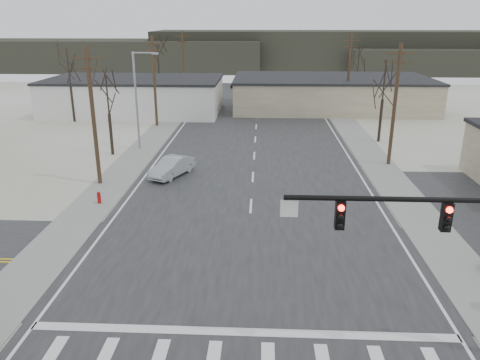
% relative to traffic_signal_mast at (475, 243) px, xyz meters
% --- Properties ---
extents(ground, '(140.00, 140.00, 0.00)m').
position_rel_traffic_signal_mast_xyz_m(ground, '(-7.89, 6.20, -4.67)').
color(ground, white).
rests_on(ground, ground).
extents(main_road, '(18.00, 110.00, 0.05)m').
position_rel_traffic_signal_mast_xyz_m(main_road, '(-7.89, 21.20, -4.65)').
color(main_road, '#252527').
rests_on(main_road, ground).
extents(cross_road, '(90.00, 10.00, 0.04)m').
position_rel_traffic_signal_mast_xyz_m(cross_road, '(-7.89, 6.20, -4.65)').
color(cross_road, '#252527').
rests_on(cross_road, ground).
extents(sidewalk_left, '(3.00, 90.00, 0.06)m').
position_rel_traffic_signal_mast_xyz_m(sidewalk_left, '(-18.49, 26.20, -4.64)').
color(sidewalk_left, gray).
rests_on(sidewalk_left, ground).
extents(sidewalk_right, '(3.00, 90.00, 0.06)m').
position_rel_traffic_signal_mast_xyz_m(sidewalk_right, '(2.71, 26.20, -4.64)').
color(sidewalk_right, gray).
rests_on(sidewalk_right, ground).
extents(traffic_signal_mast, '(8.95, 0.43, 7.20)m').
position_rel_traffic_signal_mast_xyz_m(traffic_signal_mast, '(0.00, 0.00, 0.00)').
color(traffic_signal_mast, black).
rests_on(traffic_signal_mast, ground).
extents(fire_hydrant, '(0.24, 0.24, 0.87)m').
position_rel_traffic_signal_mast_xyz_m(fire_hydrant, '(-18.09, 14.20, -4.22)').
color(fire_hydrant, '#A50C0C').
rests_on(fire_hydrant, ground).
extents(building_left_far, '(22.30, 12.30, 4.50)m').
position_rel_traffic_signal_mast_xyz_m(building_left_far, '(-23.89, 46.20, -2.42)').
color(building_left_far, silver).
rests_on(building_left_far, ground).
extents(building_right_far, '(26.30, 14.30, 4.30)m').
position_rel_traffic_signal_mast_xyz_m(building_right_far, '(2.11, 50.20, -2.52)').
color(building_right_far, '#BDB290').
rests_on(building_right_far, ground).
extents(upole_left_b, '(2.20, 0.30, 10.00)m').
position_rel_traffic_signal_mast_xyz_m(upole_left_b, '(-19.39, 18.20, 0.55)').
color(upole_left_b, '#473421').
rests_on(upole_left_b, ground).
extents(upole_left_c, '(2.20, 0.30, 10.00)m').
position_rel_traffic_signal_mast_xyz_m(upole_left_c, '(-19.39, 38.20, 0.55)').
color(upole_left_c, '#473421').
rests_on(upole_left_c, ground).
extents(upole_left_d, '(2.20, 0.30, 10.00)m').
position_rel_traffic_signal_mast_xyz_m(upole_left_d, '(-19.39, 58.20, 0.55)').
color(upole_left_d, '#473421').
rests_on(upole_left_d, ground).
extents(upole_right_a, '(2.20, 0.30, 10.00)m').
position_rel_traffic_signal_mast_xyz_m(upole_right_a, '(3.61, 24.20, 0.55)').
color(upole_right_a, '#473421').
rests_on(upole_right_a, ground).
extents(upole_right_b, '(2.20, 0.30, 10.00)m').
position_rel_traffic_signal_mast_xyz_m(upole_right_b, '(3.61, 46.20, 0.55)').
color(upole_right_b, '#473421').
rests_on(upole_right_b, ground).
extents(streetlight_main, '(2.40, 0.25, 9.00)m').
position_rel_traffic_signal_mast_xyz_m(streetlight_main, '(-18.69, 28.20, 0.41)').
color(streetlight_main, gray).
rests_on(streetlight_main, ground).
extents(tree_left_near, '(3.30, 3.30, 7.35)m').
position_rel_traffic_signal_mast_xyz_m(tree_left_near, '(-20.89, 26.20, 0.55)').
color(tree_left_near, '#30231D').
rests_on(tree_left_near, ground).
extents(tree_right_mid, '(3.74, 3.74, 8.33)m').
position_rel_traffic_signal_mast_xyz_m(tree_right_mid, '(4.61, 32.20, 1.26)').
color(tree_right_mid, '#30231D').
rests_on(tree_right_mid, ground).
extents(tree_left_far, '(3.96, 3.96, 8.82)m').
position_rel_traffic_signal_mast_xyz_m(tree_left_far, '(-21.89, 52.20, 1.61)').
color(tree_left_far, '#30231D').
rests_on(tree_left_far, ground).
extents(tree_right_far, '(3.52, 3.52, 7.84)m').
position_rel_traffic_signal_mast_xyz_m(tree_right_far, '(7.11, 58.20, 0.91)').
color(tree_right_far, '#30231D').
rests_on(tree_right_far, ground).
extents(tree_left_mid, '(3.96, 3.96, 8.82)m').
position_rel_traffic_signal_mast_xyz_m(tree_left_mid, '(-29.89, 40.20, 1.61)').
color(tree_left_mid, '#30231D').
rests_on(tree_left_mid, ground).
extents(hill_left, '(70.00, 18.00, 7.00)m').
position_rel_traffic_signal_mast_xyz_m(hill_left, '(-42.89, 98.20, -1.17)').
color(hill_left, '#333026').
rests_on(hill_left, ground).
extents(hill_center, '(80.00, 18.00, 9.00)m').
position_rel_traffic_signal_mast_xyz_m(hill_center, '(7.11, 102.20, -0.17)').
color(hill_center, '#333026').
rests_on(hill_center, ground).
extents(sedan_crossing, '(3.27, 4.73, 1.48)m').
position_rel_traffic_signal_mast_xyz_m(sedan_crossing, '(-14.26, 20.20, -3.89)').
color(sedan_crossing, '#9EA5A8').
rests_on(sedan_crossing, main_road).
extents(car_far_a, '(3.99, 6.13, 1.65)m').
position_rel_traffic_signal_mast_xyz_m(car_far_a, '(-1.81, 54.44, -3.80)').
color(car_far_a, black).
rests_on(car_far_a, main_road).
extents(car_far_b, '(2.72, 3.85, 1.22)m').
position_rel_traffic_signal_mast_xyz_m(car_far_b, '(-11.70, 70.19, -4.02)').
color(car_far_b, black).
rests_on(car_far_b, main_road).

